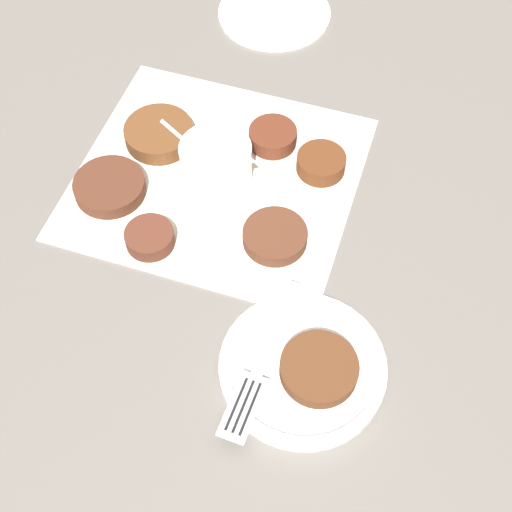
# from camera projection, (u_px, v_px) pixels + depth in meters

# --- Properties ---
(ground_plane) EXTENTS (4.00, 4.00, 0.00)m
(ground_plane) POSITION_uv_depth(u_px,v_px,m) (239.00, 174.00, 0.87)
(ground_plane) COLOR #605B56
(napkin) EXTENTS (0.34, 0.31, 0.00)m
(napkin) POSITION_uv_depth(u_px,v_px,m) (217.00, 177.00, 0.87)
(napkin) COLOR silver
(napkin) RESTS_ON ground_plane
(sauce_bowl) EXTENTS (0.11, 0.09, 0.09)m
(sauce_bowl) POSITION_uv_depth(u_px,v_px,m) (216.00, 163.00, 0.85)
(sauce_bowl) COLOR white
(sauce_bowl) RESTS_ON napkin
(fritter_0) EXTENTS (0.07, 0.07, 0.02)m
(fritter_0) POSITION_uv_depth(u_px,v_px,m) (275.00, 236.00, 0.81)
(fritter_0) COLOR #4F2B1C
(fritter_0) RESTS_ON napkin
(fritter_1) EXTENTS (0.06, 0.06, 0.02)m
(fritter_1) POSITION_uv_depth(u_px,v_px,m) (273.00, 137.00, 0.89)
(fritter_1) COLOR #542717
(fritter_1) RESTS_ON napkin
(fritter_2) EXTENTS (0.09, 0.09, 0.02)m
(fritter_2) POSITION_uv_depth(u_px,v_px,m) (159.00, 134.00, 0.89)
(fritter_2) COLOR brown
(fritter_2) RESTS_ON napkin
(fritter_3) EXTENTS (0.06, 0.06, 0.02)m
(fritter_3) POSITION_uv_depth(u_px,v_px,m) (150.00, 238.00, 0.81)
(fritter_3) COLOR #50291D
(fritter_3) RESTS_ON napkin
(fritter_4) EXTENTS (0.06, 0.06, 0.02)m
(fritter_4) POSITION_uv_depth(u_px,v_px,m) (321.00, 163.00, 0.87)
(fritter_4) COLOR #552C16
(fritter_4) RESTS_ON napkin
(fritter_5) EXTENTS (0.09, 0.09, 0.02)m
(fritter_5) POSITION_uv_depth(u_px,v_px,m) (110.00, 187.00, 0.85)
(fritter_5) COLOR #4C281A
(fritter_5) RESTS_ON napkin
(serving_plate) EXTENTS (0.17, 0.17, 0.02)m
(serving_plate) POSITION_uv_depth(u_px,v_px,m) (303.00, 367.00, 0.72)
(serving_plate) COLOR white
(serving_plate) RESTS_ON ground_plane
(fritter_on_plate) EXTENTS (0.08, 0.08, 0.02)m
(fritter_on_plate) POSITION_uv_depth(u_px,v_px,m) (319.00, 369.00, 0.70)
(fritter_on_plate) COLOR #512D19
(fritter_on_plate) RESTS_ON serving_plate
(fork) EXTENTS (0.03, 0.19, 0.00)m
(fork) POSITION_uv_depth(u_px,v_px,m) (257.00, 374.00, 0.70)
(fork) COLOR silver
(fork) RESTS_ON serving_plate
(extra_saucer) EXTENTS (0.16, 0.16, 0.01)m
(extra_saucer) POSITION_uv_depth(u_px,v_px,m) (274.00, 12.00, 1.04)
(extra_saucer) COLOR white
(extra_saucer) RESTS_ON ground_plane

